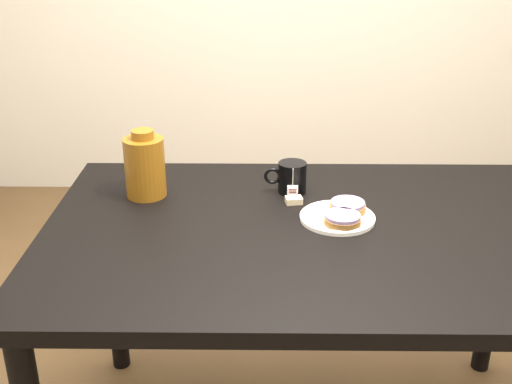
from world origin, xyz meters
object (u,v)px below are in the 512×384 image
at_px(plate, 337,217).
at_px(teabag_pouch, 294,200).
at_px(table, 315,256).
at_px(bagel_package, 145,166).
at_px(bagel_front, 343,219).
at_px(bagel_back, 348,206).
at_px(mug, 291,177).

distance_m(plate, teabag_pouch, 0.15).
bearing_deg(table, teabag_pouch, 108.92).
distance_m(teabag_pouch, bagel_package, 0.43).
bearing_deg(plate, teabag_pouch, 137.06).
relative_size(table, teabag_pouch, 31.11).
bearing_deg(teabag_pouch, bagel_front, -51.86).
bearing_deg(bagel_back, mug, 134.04).
xyz_separation_m(bagel_back, bagel_front, (-0.02, -0.08, 0.00)).
bearing_deg(bagel_front, teabag_pouch, 128.14).
bearing_deg(bagel_front, mug, 118.19).
distance_m(bagel_back, bagel_front, 0.08).
height_order(bagel_front, bagel_package, bagel_package).
distance_m(mug, bagel_package, 0.41).
height_order(mug, teabag_pouch, mug).
xyz_separation_m(mug, bagel_package, (-0.41, -0.03, 0.04)).
height_order(table, mug, mug).
relative_size(table, bagel_package, 7.25).
height_order(table, bagel_package, bagel_package).
relative_size(bagel_front, mug, 1.04).
bearing_deg(bagel_package, bagel_back, -12.35).
distance_m(plate, bagel_back, 0.05).
relative_size(table, plate, 7.13).
xyz_separation_m(plate, bagel_back, (0.03, 0.03, 0.02)).
xyz_separation_m(bagel_front, mug, (-0.12, 0.23, 0.02)).
height_order(plate, mug, mug).
height_order(bagel_back, teabag_pouch, bagel_back).
height_order(plate, bagel_back, bagel_back).
xyz_separation_m(plate, mug, (-0.11, 0.18, 0.04)).
bearing_deg(mug, teabag_pouch, -86.40).
bearing_deg(table, bagel_front, -0.93).
relative_size(plate, bagel_front, 1.56).
xyz_separation_m(table, bagel_back, (0.09, 0.08, 0.11)).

